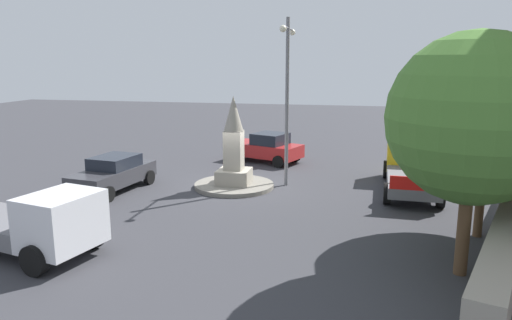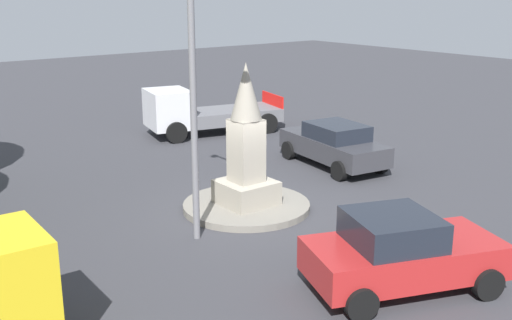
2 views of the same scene
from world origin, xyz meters
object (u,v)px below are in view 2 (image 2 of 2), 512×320
at_px(monument, 246,147).
at_px(truck_white_approaching, 200,113).
at_px(car_red_parked_right, 401,252).
at_px(streetlamp, 192,56).
at_px(car_dark_grey_near_island, 334,144).

relative_size(monument, truck_white_approaching, 0.66).
bearing_deg(car_red_parked_right, streetlamp, 20.79).
bearing_deg(truck_white_approaching, streetlamp, 146.46).
relative_size(streetlamp, car_red_parked_right, 1.70).
bearing_deg(car_dark_grey_near_island, car_red_parked_right, 143.59).
bearing_deg(car_red_parked_right, truck_white_approaching, -17.19).
xyz_separation_m(streetlamp, truck_white_approaching, (9.23, -6.12, -3.50)).
xyz_separation_m(monument, streetlamp, (-0.87, 2.18, 2.65)).
bearing_deg(streetlamp, car_red_parked_right, -159.21).
xyz_separation_m(car_dark_grey_near_island, truck_white_approaching, (6.79, 0.97, 0.14)).
bearing_deg(monument, car_red_parked_right, 176.14).
distance_m(monument, car_red_parked_right, 5.70).
distance_m(car_dark_grey_near_island, truck_white_approaching, 6.86).
height_order(monument, car_dark_grey_near_island, monument).
bearing_deg(monument, truck_white_approaching, -25.26).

